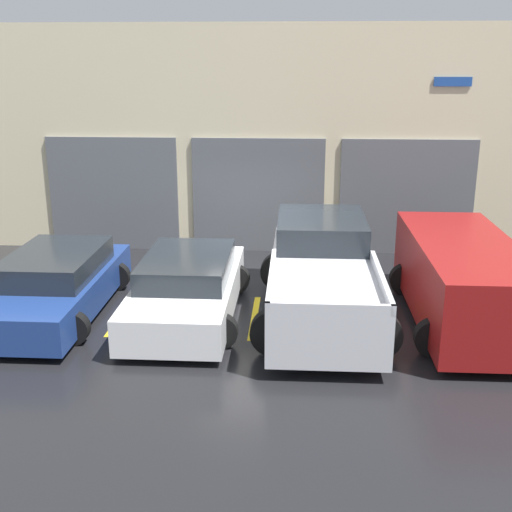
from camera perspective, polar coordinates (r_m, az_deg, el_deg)
ground_plane at (r=14.08m, az=0.29°, el=-2.93°), size 28.00×28.00×0.00m
shophouse_building at (r=16.64m, az=0.94°, el=10.06°), size 16.29×0.68×5.68m
pickup_truck at (r=12.51m, az=5.92°, el=-1.68°), size 2.56×5.23×1.70m
sedan_white at (r=12.53m, az=-6.12°, el=-2.81°), size 2.23×4.46×1.21m
sedan_side at (r=13.21m, az=-17.38°, el=-2.43°), size 2.21×4.55×1.23m
van_right at (r=12.64m, az=17.89°, el=-1.99°), size 2.25×4.85×1.60m
parking_stripe_left at (r=12.99m, az=-11.77°, el=-5.06°), size 0.12×2.20×0.01m
parking_stripe_centre at (r=12.56m, az=-0.14°, el=-5.45°), size 0.12×2.20×0.01m
parking_stripe_right at (r=12.68m, az=11.79°, el=-5.62°), size 0.12×2.20×0.01m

